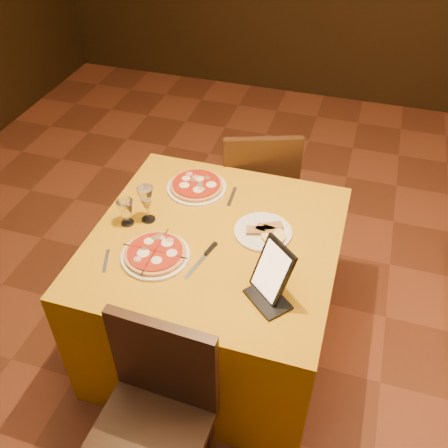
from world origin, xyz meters
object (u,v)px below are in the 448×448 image
(chair_main_near, at_px, (147,439))
(water_glass, at_px, (126,212))
(chair_main_far, at_px, (257,187))
(wine_glass, at_px, (147,204))
(pizza_far, at_px, (197,186))
(tablet, at_px, (272,271))
(main_table, at_px, (216,292))
(pizza_near, at_px, (155,254))

(chair_main_near, relative_size, water_glass, 7.00)
(chair_main_near, relative_size, chair_main_far, 1.00)
(wine_glass, bearing_deg, pizza_far, 65.48)
(wine_glass, distance_m, tablet, 0.70)
(main_table, relative_size, tablet, 4.51)
(chair_main_far, bearing_deg, tablet, 86.82)
(pizza_near, distance_m, water_glass, 0.27)
(pizza_near, xyz_separation_m, water_glass, (-0.21, 0.17, 0.05))
(pizza_far, height_order, tablet, tablet)
(water_glass, bearing_deg, main_table, 3.67)
(chair_main_near, relative_size, pizza_far, 3.04)
(chair_main_far, relative_size, pizza_near, 3.06)
(pizza_near, relative_size, tablet, 1.22)
(wine_glass, bearing_deg, main_table, -4.16)
(pizza_near, bearing_deg, pizza_far, 89.31)
(pizza_far, distance_m, water_glass, 0.41)
(pizza_far, height_order, water_glass, water_glass)
(main_table, bearing_deg, tablet, -37.10)
(chair_main_far, xyz_separation_m, pizza_near, (-0.21, -1.00, 0.31))
(chair_main_near, xyz_separation_m, pizza_near, (-0.21, 0.63, 0.31))
(wine_glass, relative_size, water_glass, 1.46)
(chair_main_far, xyz_separation_m, tablet, (0.31, -1.05, 0.41))
(chair_main_near, bearing_deg, tablet, 64.13)
(chair_main_far, distance_m, pizza_near, 1.07)
(main_table, bearing_deg, chair_main_far, 90.00)
(water_glass, xyz_separation_m, tablet, (0.73, -0.21, 0.06))
(pizza_far, bearing_deg, water_glass, -122.19)
(pizza_near, bearing_deg, main_table, 43.20)
(wine_glass, xyz_separation_m, water_glass, (-0.08, -0.05, -0.03))
(wine_glass, bearing_deg, water_glass, -148.48)
(wine_glass, bearing_deg, pizza_near, -59.50)
(main_table, distance_m, chair_main_far, 0.81)
(tablet, bearing_deg, pizza_far, 173.81)
(chair_main_near, height_order, water_glass, chair_main_near)
(chair_main_near, bearing_deg, water_glass, 120.05)
(chair_main_far, height_order, tablet, tablet)
(water_glass, bearing_deg, chair_main_near, -62.31)
(main_table, height_order, chair_main_near, chair_main_near)
(main_table, distance_m, pizza_near, 0.48)
(chair_main_near, relative_size, tablet, 3.73)
(main_table, bearing_deg, wine_glass, 175.84)
(chair_main_near, xyz_separation_m, tablet, (0.31, 0.58, 0.41))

